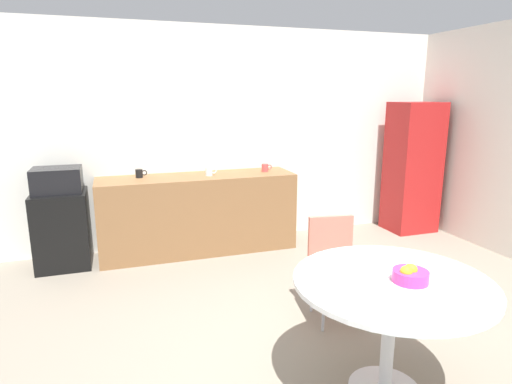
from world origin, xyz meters
The scene contains 12 objects.
ground_plane centered at (0.00, 0.00, 0.00)m, with size 6.00×6.00×0.00m, color gray.
wall_back centered at (0.00, 3.00, 1.30)m, with size 6.00×0.10×2.60m, color white.
counter_block centered at (-0.32, 2.65, 0.45)m, with size 2.23×0.60×0.90m, color brown.
mini_fridge centered at (-1.79, 2.65, 0.40)m, with size 0.54×0.54×0.81m, color black.
microwave centered at (-1.79, 2.65, 0.94)m, with size 0.48×0.38×0.26m, color black.
locker_cabinet centered at (2.55, 2.55, 0.86)m, with size 0.60×0.50×1.71m, color #B21E1E.
round_table centered at (0.28, -0.19, 0.62)m, with size 1.16×1.16×0.75m.
chair_coral centered at (0.44, 0.80, 0.52)m, with size 0.48×0.48×0.83m.
fruit_bowl centered at (0.35, -0.24, 0.80)m, with size 0.20×0.20×0.11m.
mug_white centered at (-0.96, 2.74, 0.95)m, with size 0.13×0.08×0.09m.
mug_green centered at (-0.19, 2.62, 0.95)m, with size 0.13×0.08×0.09m.
mug_red centered at (0.50, 2.66, 0.95)m, with size 0.13×0.08×0.09m.
Camera 1 is at (-1.21, -2.14, 1.81)m, focal length 30.11 mm.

